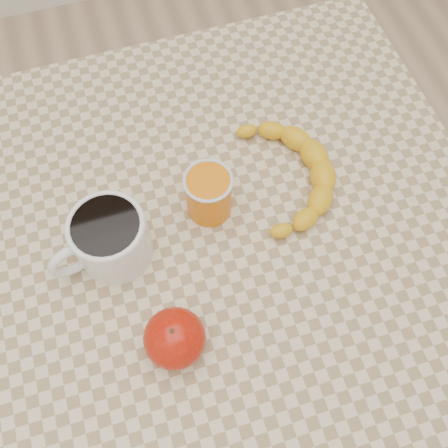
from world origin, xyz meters
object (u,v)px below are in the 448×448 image
object	(u,v)px
table	(224,253)
apple	(175,338)
banana	(288,175)
coffee_mug	(109,238)
orange_juice_glass	(209,194)

from	to	relation	value
table	apple	world-z (taller)	apple
table	banana	xyz separation A→B (m)	(0.12, 0.05, 0.11)
coffee_mug	banana	world-z (taller)	coffee_mug
apple	table	bearing A→B (deg)	52.10
table	coffee_mug	world-z (taller)	coffee_mug
orange_juice_glass	apple	distance (m)	0.21
coffee_mug	apple	world-z (taller)	coffee_mug
table	apple	size ratio (longest dim) A/B	9.24
coffee_mug	orange_juice_glass	distance (m)	0.15
table	coffee_mug	bearing A→B (deg)	175.18
apple	banana	distance (m)	0.30
banana	orange_juice_glass	bearing A→B (deg)	-163.37
orange_juice_glass	banana	bearing A→B (deg)	3.82
table	orange_juice_glass	size ratio (longest dim) A/B	9.74
table	apple	xyz separation A→B (m)	(-0.11, -0.14, 0.12)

